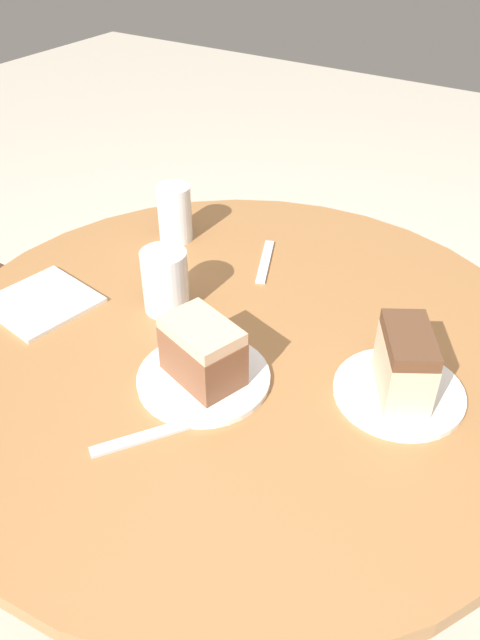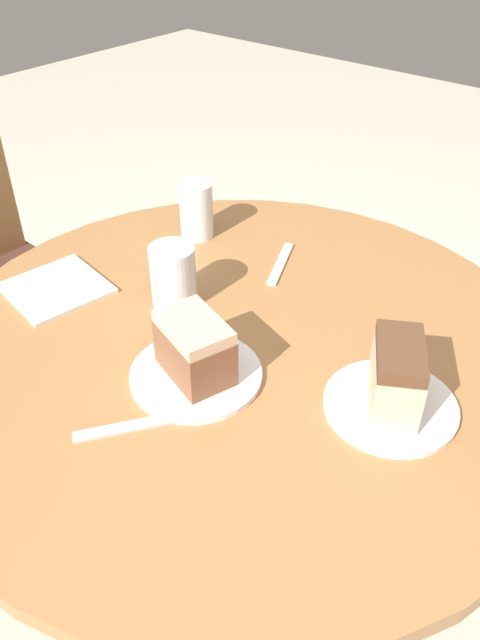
{
  "view_description": "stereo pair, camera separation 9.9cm",
  "coord_description": "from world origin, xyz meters",
  "px_view_note": "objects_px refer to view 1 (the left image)",
  "views": [
    {
      "loc": [
        -0.67,
        -0.43,
        1.36
      ],
      "look_at": [
        0.0,
        0.0,
        0.76
      ],
      "focal_mm": 35.0,
      "sensor_mm": 36.0,
      "label": 1
    },
    {
      "loc": [
        -0.61,
        -0.51,
        1.36
      ],
      "look_at": [
        0.0,
        0.0,
        0.76
      ],
      "focal_mm": 35.0,
      "sensor_mm": 36.0,
      "label": 2
    }
  ],
  "objects_px": {
    "plate_far": "(399,392)",
    "glass_water": "(175,216)",
    "plate_near": "(204,378)",
    "cake_slice_far": "(405,363)",
    "cake_slice_near": "(202,351)",
    "glass_lemonade": "(165,284)"
  },
  "relations": [
    {
      "from": "cake_slice_far",
      "to": "glass_water",
      "type": "bearing_deg",
      "value": 71.0
    },
    {
      "from": "glass_lemonade",
      "to": "glass_water",
      "type": "distance_m",
      "value": 0.24
    },
    {
      "from": "plate_near",
      "to": "cake_slice_near",
      "type": "height_order",
      "value": "cake_slice_near"
    },
    {
      "from": "plate_near",
      "to": "plate_far",
      "type": "xyz_separation_m",
      "value": [
        0.13,
        -0.26,
        0.0
      ]
    },
    {
      "from": "plate_far",
      "to": "cake_slice_near",
      "type": "height_order",
      "value": "cake_slice_near"
    },
    {
      "from": "cake_slice_near",
      "to": "cake_slice_far",
      "type": "bearing_deg",
      "value": -63.3
    },
    {
      "from": "plate_near",
      "to": "plate_far",
      "type": "bearing_deg",
      "value": -63.3
    },
    {
      "from": "plate_far",
      "to": "glass_water",
      "type": "xyz_separation_m",
      "value": [
        0.19,
        0.56,
        0.05
      ]
    },
    {
      "from": "plate_near",
      "to": "cake_slice_far",
      "type": "relative_size",
      "value": 1.49
    },
    {
      "from": "glass_lemonade",
      "to": "glass_water",
      "type": "height_order",
      "value": "glass_water"
    },
    {
      "from": "glass_lemonade",
      "to": "glass_water",
      "type": "bearing_deg",
      "value": 33.75
    },
    {
      "from": "plate_near",
      "to": "glass_water",
      "type": "distance_m",
      "value": 0.44
    },
    {
      "from": "cake_slice_far",
      "to": "glass_lemonade",
      "type": "xyz_separation_m",
      "value": [
        -0.01,
        0.42,
        -0.01
      ]
    },
    {
      "from": "glass_water",
      "to": "plate_near",
      "type": "bearing_deg",
      "value": -137.2
    },
    {
      "from": "plate_far",
      "to": "cake_slice_near",
      "type": "relative_size",
      "value": 1.42
    },
    {
      "from": "cake_slice_far",
      "to": "glass_water",
      "type": "relative_size",
      "value": 1.17
    },
    {
      "from": "glass_water",
      "to": "cake_slice_far",
      "type": "bearing_deg",
      "value": -109.0
    },
    {
      "from": "cake_slice_near",
      "to": "glass_water",
      "type": "relative_size",
      "value": 1.17
    },
    {
      "from": "plate_far",
      "to": "plate_near",
      "type": "bearing_deg",
      "value": 116.7
    },
    {
      "from": "plate_far",
      "to": "glass_water",
      "type": "height_order",
      "value": "glass_water"
    },
    {
      "from": "plate_near",
      "to": "plate_far",
      "type": "relative_size",
      "value": 1.05
    },
    {
      "from": "plate_near",
      "to": "glass_water",
      "type": "xyz_separation_m",
      "value": [
        0.32,
        0.3,
        0.05
      ]
    }
  ]
}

